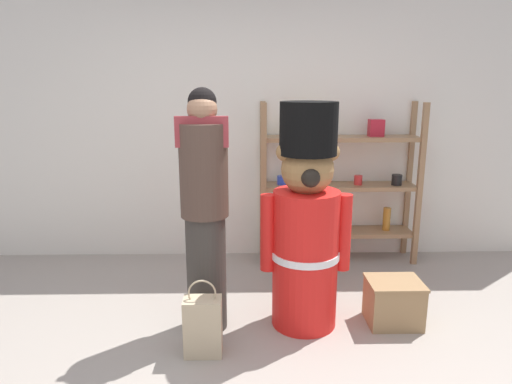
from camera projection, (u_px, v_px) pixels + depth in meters
back_wall at (243, 127)px, 4.48m from camera, size 6.40×0.12×2.60m
merchandise_shelf at (338, 182)px, 4.40m from camera, size 1.52×0.35×1.56m
teddy_bear_guard at (306, 225)px, 3.18m from camera, size 0.64×0.48×1.61m
person_shopper at (205, 209)px, 3.11m from camera, size 0.34×0.33×1.70m
shopping_bag at (203, 326)px, 2.93m from camera, size 0.24×0.15×0.52m
display_crate at (394, 302)px, 3.32m from camera, size 0.39×0.33×0.33m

